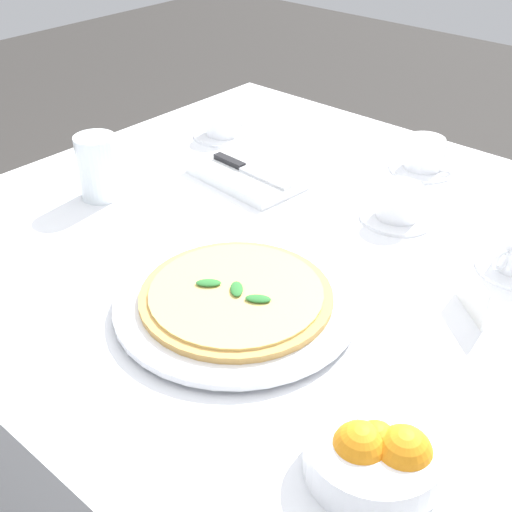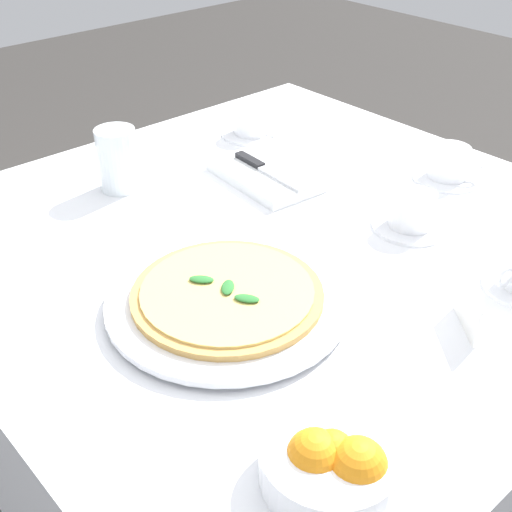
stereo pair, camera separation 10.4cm
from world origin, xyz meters
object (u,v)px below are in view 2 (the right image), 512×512
at_px(menu_card, 468,310).
at_px(coffee_cup_right_edge, 412,213).
at_px(napkin_folded, 265,175).
at_px(coffee_cup_far_left, 449,165).
at_px(pizza, 227,293).
at_px(citrus_bowl, 332,463).
at_px(water_glass_center_back, 118,162).
at_px(pizza_plate, 227,301).
at_px(coffee_cup_far_right, 252,124).
at_px(dinner_knife, 266,169).

bearing_deg(menu_card, coffee_cup_right_edge, 2.80).
bearing_deg(napkin_folded, coffee_cup_far_left, 54.16).
relative_size(pizza, citrus_bowl, 1.83).
bearing_deg(water_glass_center_back, pizza_plate, -11.40).
bearing_deg(coffee_cup_right_edge, water_glass_center_back, -147.27).
relative_size(water_glass_center_back, menu_card, 1.64).
height_order(coffee_cup_right_edge, coffee_cup_far_right, coffee_cup_right_edge).
relative_size(coffee_cup_far_left, coffee_cup_far_right, 1.00).
bearing_deg(citrus_bowl, coffee_cup_far_right, 143.95).
bearing_deg(coffee_cup_far_right, napkin_folded, -34.55).
bearing_deg(coffee_cup_right_edge, menu_card, -36.65).
height_order(dinner_knife, menu_card, menu_card).
distance_m(napkin_folded, citrus_bowl, 0.71).
height_order(pizza_plate, citrus_bowl, citrus_bowl).
xyz_separation_m(pizza, coffee_cup_far_right, (-0.45, 0.44, 0.00)).
distance_m(coffee_cup_right_edge, coffee_cup_far_right, 0.48).
bearing_deg(napkin_folded, citrus_bowl, -31.58).
distance_m(pizza_plate, coffee_cup_right_edge, 0.38).
xyz_separation_m(coffee_cup_right_edge, coffee_cup_far_right, (-0.48, 0.06, -0.00)).
relative_size(water_glass_center_back, napkin_folded, 0.51).
bearing_deg(coffee_cup_far_right, citrus_bowl, -36.05).
bearing_deg(pizza_plate, coffee_cup_far_right, 135.61).
bearing_deg(citrus_bowl, napkin_folded, 143.49).
bearing_deg(citrus_bowl, coffee_cup_far_left, 116.10).
bearing_deg(dinner_knife, citrus_bowl, -33.00).
relative_size(coffee_cup_far_left, water_glass_center_back, 1.10).
height_order(pizza, citrus_bowl, citrus_bowl).
xyz_separation_m(coffee_cup_far_left, citrus_bowl, (0.34, -0.69, -0.00)).
bearing_deg(menu_card, pizza, 80.10).
bearing_deg(pizza, coffee_cup_far_left, 93.26).
distance_m(coffee_cup_far_right, water_glass_center_back, 0.35).
relative_size(coffee_cup_far_right, menu_card, 1.80).
distance_m(pizza_plate, coffee_cup_far_left, 0.58).
distance_m(coffee_cup_right_edge, citrus_bowl, 0.56).
height_order(pizza, napkin_folded, pizza).
distance_m(coffee_cup_far_right, dinner_knife, 0.22).
relative_size(water_glass_center_back, citrus_bowl, 0.79).
xyz_separation_m(dinner_knife, citrus_bowl, (0.57, -0.42, 0.00)).
distance_m(coffee_cup_far_left, menu_card, 0.46).
bearing_deg(menu_card, pizza_plate, 80.10).
relative_size(coffee_cup_right_edge, napkin_folded, 0.58).
distance_m(coffee_cup_far_left, water_glass_center_back, 0.63).
relative_size(coffee_cup_far_right, dinner_knife, 0.66).
height_order(pizza_plate, coffee_cup_right_edge, coffee_cup_right_edge).
bearing_deg(dinner_knife, napkin_folded, -180.00).
distance_m(pizza_plate, pizza, 0.01).
xyz_separation_m(pizza, coffee_cup_right_edge, (0.03, 0.38, 0.00)).
bearing_deg(pizza_plate, water_glass_center_back, 168.60).
bearing_deg(water_glass_center_back, coffee_cup_far_left, 51.92).
height_order(pizza_plate, menu_card, menu_card).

